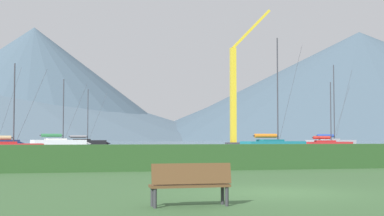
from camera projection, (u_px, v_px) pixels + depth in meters
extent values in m
plane|color=#385B33|center=(280.00, 193.00, 15.49)|extent=(1000.00, 1000.00, 0.00)
cube|color=slate|center=(83.00, 143.00, 148.75)|extent=(320.00, 246.00, 0.00)
cube|color=#284C23|center=(190.00, 157.00, 26.22)|extent=(80.00, 1.20, 1.19)
cube|color=white|center=(59.00, 144.00, 80.71)|extent=(7.91, 4.55, 1.18)
cone|color=white|center=(87.00, 144.00, 82.80)|extent=(1.51, 1.32, 1.00)
cube|color=silver|center=(56.00, 141.00, 80.53)|extent=(3.17, 2.50, 0.75)
cylinder|color=#333338|center=(63.00, 111.00, 81.27)|extent=(0.15, 0.15, 9.29)
cylinder|color=#333338|center=(51.00, 135.00, 80.27)|extent=(3.28, 1.06, 0.13)
cylinder|color=#2D7542|center=(51.00, 135.00, 80.27)|extent=(2.88, 1.25, 0.47)
cylinder|color=#333338|center=(75.00, 113.00, 82.12)|extent=(3.43, 1.02, 8.84)
cube|color=red|center=(328.00, 146.00, 71.74)|extent=(6.40, 2.80, 0.97)
cone|color=red|center=(351.00, 145.00, 72.92)|extent=(1.15, 0.94, 0.83)
cube|color=#A52020|center=(325.00, 143.00, 71.64)|extent=(2.45, 1.73, 0.62)
cylinder|color=#333338|center=(331.00, 114.00, 72.13)|extent=(0.12, 0.12, 8.08)
cylinder|color=#333338|center=(322.00, 138.00, 71.51)|extent=(2.79, 0.41, 0.11)
cylinder|color=red|center=(322.00, 138.00, 71.51)|extent=(2.40, 0.65, 0.39)
cylinder|color=#333338|center=(341.00, 115.00, 72.61)|extent=(2.93, 0.35, 7.68)
cube|color=#19707A|center=(273.00, 146.00, 61.82)|extent=(7.34, 3.68, 1.10)
cone|color=#19707A|center=(304.00, 146.00, 63.44)|extent=(1.36, 1.15, 0.94)
cube|color=#16646E|center=(270.00, 143.00, 61.68)|extent=(2.87, 2.14, 0.70)
cylinder|color=#333338|center=(278.00, 92.00, 62.38)|extent=(0.14, 0.14, 11.96)
cylinder|color=#333338|center=(266.00, 136.00, 61.48)|extent=(3.12, 0.71, 0.12)
cylinder|color=orange|center=(266.00, 136.00, 61.48)|extent=(2.72, 0.94, 0.44)
cylinder|color=#333338|center=(290.00, 95.00, 63.03)|extent=(3.28, 0.66, 11.37)
cone|color=navy|center=(21.00, 144.00, 86.61)|extent=(1.54, 1.37, 1.00)
cylinder|color=#333338|center=(9.00, 105.00, 85.91)|extent=(3.36, 1.22, 11.76)
cube|color=black|center=(84.00, 144.00, 91.60)|extent=(7.20, 3.76, 1.08)
cone|color=black|center=(107.00, 143.00, 93.28)|extent=(1.34, 1.15, 0.92)
cube|color=black|center=(82.00, 141.00, 91.45)|extent=(2.84, 2.15, 0.69)
cylinder|color=#333338|center=(88.00, 116.00, 92.08)|extent=(0.14, 0.14, 8.78)
cylinder|color=#333338|center=(78.00, 137.00, 91.25)|extent=(3.04, 0.78, 0.12)
cylinder|color=gray|center=(78.00, 137.00, 91.25)|extent=(2.65, 0.98, 0.43)
cylinder|color=#333338|center=(97.00, 118.00, 92.76)|extent=(3.19, 0.73, 8.36)
cube|color=#9E9EA3|center=(331.00, 144.00, 82.99)|extent=(7.66, 3.89, 1.15)
cone|color=#9E9EA3|center=(354.00, 144.00, 84.71)|extent=(1.42, 1.20, 0.98)
cube|color=gray|center=(329.00, 141.00, 82.84)|extent=(3.01, 2.25, 0.73)
cylinder|color=#333338|center=(334.00, 104.00, 83.56)|extent=(0.15, 0.15, 11.67)
cylinder|color=#333338|center=(325.00, 136.00, 82.63)|extent=(3.25, 0.77, 0.13)
cylinder|color=#2847A3|center=(325.00, 136.00, 82.63)|extent=(2.83, 1.00, 0.46)
cylinder|color=#333338|center=(343.00, 106.00, 84.25)|extent=(3.42, 0.71, 11.10)
cube|color=red|center=(7.00, 149.00, 50.74)|extent=(6.40, 3.05, 0.97)
cone|color=red|center=(47.00, 149.00, 52.07)|extent=(1.17, 0.98, 0.82)
cube|color=#A52020|center=(3.00, 145.00, 50.63)|extent=(2.49, 1.82, 0.61)
cylinder|color=#333338|center=(14.00, 106.00, 51.15)|extent=(0.12, 0.12, 7.73)
cylinder|color=#333338|center=(31.00, 108.00, 51.68)|extent=(2.89, 0.49, 7.35)
cube|color=brown|center=(190.00, 186.00, 12.42)|extent=(1.77, 0.47, 0.06)
cube|color=brown|center=(192.00, 174.00, 12.25)|extent=(1.77, 0.15, 0.45)
cylinder|color=#333338|center=(223.00, 194.00, 12.75)|extent=(0.08, 0.08, 0.45)
cylinder|color=#333338|center=(152.00, 196.00, 12.37)|extent=(0.08, 0.08, 0.45)
cylinder|color=#333338|center=(227.00, 196.00, 12.43)|extent=(0.08, 0.08, 0.45)
cylinder|color=#333338|center=(155.00, 198.00, 12.05)|extent=(0.08, 0.08, 0.45)
cube|color=#333338|center=(233.00, 145.00, 83.05)|extent=(2.00, 2.00, 0.80)
cube|color=gold|center=(233.00, 95.00, 83.44)|extent=(0.80, 0.80, 14.01)
cube|color=gold|center=(251.00, 29.00, 84.62)|extent=(6.05, 0.36, 6.19)
cone|color=#425666|center=(360.00, 86.00, 353.95)|extent=(273.63, 273.63, 67.99)
cone|color=#425666|center=(319.00, 100.00, 394.45)|extent=(265.48, 265.48, 55.12)
cone|color=#425666|center=(33.00, 83.00, 348.54)|extent=(185.11, 185.11, 69.91)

